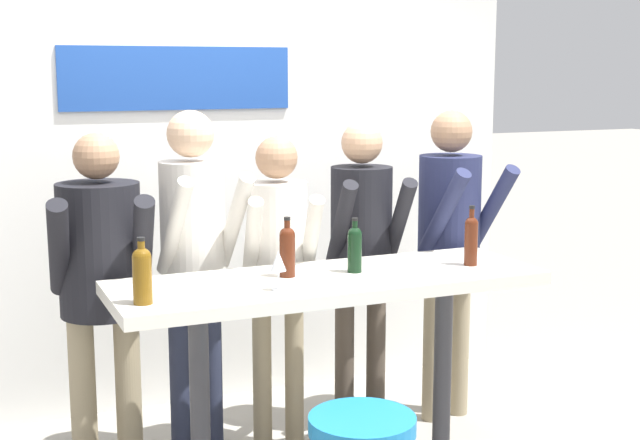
# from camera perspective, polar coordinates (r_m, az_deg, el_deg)

# --- Properties ---
(back_wall) EXTENTS (3.62, 0.12, 2.86)m
(back_wall) POSITION_cam_1_polar(r_m,az_deg,el_deg) (5.40, -5.58, 3.62)
(back_wall) COLOR silver
(back_wall) RESTS_ON ground_plane
(tasting_table) EXTENTS (2.02, 0.66, 1.05)m
(tasting_table) POSITION_cam_1_polar(r_m,az_deg,el_deg) (4.19, 0.54, -5.87)
(tasting_table) COLOR silver
(tasting_table) RESTS_ON ground_plane
(person_far_left) EXTENTS (0.52, 0.60, 1.70)m
(person_far_left) POSITION_cam_1_polar(r_m,az_deg,el_deg) (4.44, -13.85, -3.05)
(person_far_left) COLOR gray
(person_far_left) RESTS_ON ground_plane
(person_left) EXTENTS (0.43, 0.56, 1.80)m
(person_left) POSITION_cam_1_polar(r_m,az_deg,el_deg) (4.51, -8.08, -1.51)
(person_left) COLOR #23283D
(person_left) RESTS_ON ground_plane
(person_center_left) EXTENTS (0.44, 0.55, 1.66)m
(person_center_left) POSITION_cam_1_polar(r_m,az_deg,el_deg) (4.60, -2.73, -2.37)
(person_center_left) COLOR gray
(person_center_left) RESTS_ON ground_plane
(person_center) EXTENTS (0.45, 0.57, 1.72)m
(person_center) POSITION_cam_1_polar(r_m,az_deg,el_deg) (4.86, 2.69, -1.34)
(person_center) COLOR #473D33
(person_center) RESTS_ON ground_plane
(person_center_right) EXTENTS (0.46, 0.58, 1.77)m
(person_center_right) POSITION_cam_1_polar(r_m,az_deg,el_deg) (5.06, 8.33, -0.62)
(person_center_right) COLOR gray
(person_center_right) RESTS_ON ground_plane
(wine_bottle_0) EXTENTS (0.07, 0.07, 0.26)m
(wine_bottle_0) POSITION_cam_1_polar(r_m,az_deg,el_deg) (4.21, 2.24, -1.74)
(wine_bottle_0) COLOR black
(wine_bottle_0) RESTS_ON tasting_table
(wine_bottle_1) EXTENTS (0.08, 0.08, 0.28)m
(wine_bottle_1) POSITION_cam_1_polar(r_m,az_deg,el_deg) (3.71, -11.32, -3.33)
(wine_bottle_1) COLOR brown
(wine_bottle_1) RESTS_ON tasting_table
(wine_bottle_2) EXTENTS (0.07, 0.07, 0.28)m
(wine_bottle_2) POSITION_cam_1_polar(r_m,az_deg,el_deg) (4.12, -2.11, -1.87)
(wine_bottle_2) COLOR #4C1E0F
(wine_bottle_2) RESTS_ON tasting_table
(wine_bottle_3) EXTENTS (0.07, 0.07, 0.30)m
(wine_bottle_3) POSITION_cam_1_polar(r_m,az_deg,el_deg) (4.41, 9.65, -1.16)
(wine_bottle_3) COLOR #4C1E0F
(wine_bottle_3) RESTS_ON tasting_table
(wine_glass_0) EXTENTS (0.07, 0.07, 0.18)m
(wine_glass_0) POSITION_cam_1_polar(r_m,az_deg,el_deg) (3.86, -2.69, -2.71)
(wine_glass_0) COLOR silver
(wine_glass_0) RESTS_ON tasting_table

